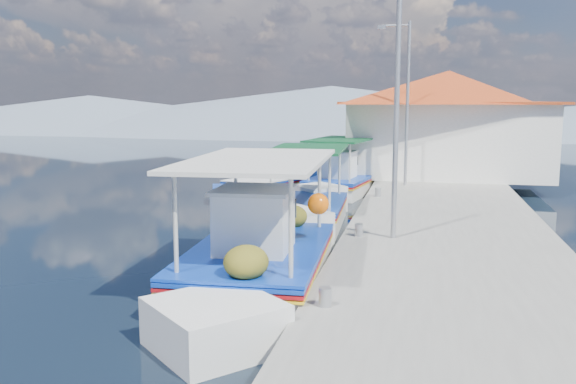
# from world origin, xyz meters

# --- Properties ---
(ground) EXTENTS (160.00, 160.00, 0.00)m
(ground) POSITION_xyz_m (0.00, 0.00, 0.00)
(ground) COLOR black
(ground) RESTS_ON ground
(quay) EXTENTS (5.00, 44.00, 0.50)m
(quay) POSITION_xyz_m (5.90, 6.00, 0.25)
(quay) COLOR gray
(quay) RESTS_ON ground
(bollards) EXTENTS (0.20, 17.20, 0.30)m
(bollards) POSITION_xyz_m (3.80, 5.25, 0.65)
(bollards) COLOR #A5A8AD
(bollards) RESTS_ON quay
(main_caique) EXTENTS (2.80, 8.63, 2.84)m
(main_caique) POSITION_xyz_m (2.12, -0.65, 0.55)
(main_caique) COLOR white
(main_caique) RESTS_ON ground
(caique_green_canopy) EXTENTS (2.26, 6.83, 2.56)m
(caique_green_canopy) POSITION_xyz_m (1.97, 5.33, 0.38)
(caique_green_canopy) COLOR white
(caique_green_canopy) RESTS_ON ground
(caique_blue_hull) EXTENTS (3.34, 5.40, 1.06)m
(caique_blue_hull) POSITION_xyz_m (-0.65, 10.45, 0.29)
(caique_blue_hull) COLOR #1A3F9D
(caique_blue_hull) RESTS_ON ground
(caique_far) EXTENTS (2.76, 6.84, 2.43)m
(caique_far) POSITION_xyz_m (2.13, 11.46, 0.45)
(caique_far) COLOR white
(caique_far) RESTS_ON ground
(harbor_building) EXTENTS (10.49, 10.49, 4.40)m
(harbor_building) POSITION_xyz_m (6.20, 15.00, 2.78)
(harbor_building) COLOR white
(harbor_building) RESTS_ON quay
(lamp_post_near) EXTENTS (1.21, 0.14, 6.00)m
(lamp_post_near) POSITION_xyz_m (4.51, 2.00, 3.85)
(lamp_post_near) COLOR #A5A8AD
(lamp_post_near) RESTS_ON quay
(lamp_post_far) EXTENTS (1.21, 0.14, 6.00)m
(lamp_post_far) POSITION_xyz_m (4.51, 11.00, 3.85)
(lamp_post_far) COLOR #A5A8AD
(lamp_post_far) RESTS_ON quay
(mountain_ridge) EXTENTS (171.40, 96.00, 5.50)m
(mountain_ridge) POSITION_xyz_m (6.54, 56.00, 2.04)
(mountain_ridge) COLOR slate
(mountain_ridge) RESTS_ON ground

